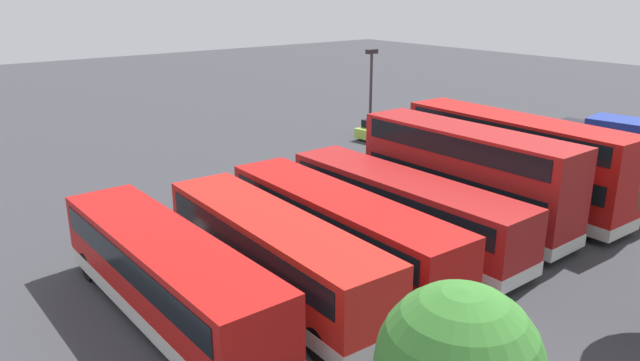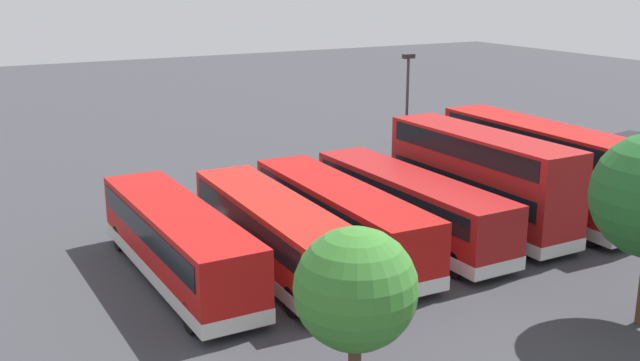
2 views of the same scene
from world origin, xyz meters
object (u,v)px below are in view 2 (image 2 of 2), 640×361
(bus_double_decker_second, at_px, (538,167))
(bus_single_deck_fourth, at_px, (409,204))
(bus_single_deck_fifth, at_px, (340,217))
(bus_single_deck_seventh, at_px, (177,241))
(bus_double_decker_third, at_px, (479,177))
(bus_single_deck_near_end, at_px, (589,177))
(bus_single_deck_sixth, at_px, (273,231))
(car_hatchback_silver, at_px, (437,137))
(lamp_post_tall, at_px, (407,108))

(bus_double_decker_second, relative_size, bus_single_deck_fourth, 1.00)
(bus_single_deck_fifth, distance_m, bus_single_deck_seventh, 6.99)
(bus_double_decker_second, relative_size, bus_double_decker_third, 1.12)
(bus_single_deck_near_end, relative_size, bus_single_deck_seventh, 0.93)
(bus_single_deck_sixth, xyz_separation_m, car_hatchback_silver, (-19.43, -14.79, -0.92))
(bus_double_decker_third, xyz_separation_m, bus_single_deck_fourth, (3.75, -0.23, -0.82))
(bus_single_deck_fourth, relative_size, bus_single_deck_sixth, 1.04)
(car_hatchback_silver, bearing_deg, bus_single_deck_sixth, 37.27)
(bus_single_deck_fourth, relative_size, bus_single_deck_fifth, 1.00)
(bus_double_decker_second, height_order, bus_single_deck_fourth, bus_double_decker_second)
(bus_double_decker_third, height_order, car_hatchback_silver, bus_double_decker_third)
(bus_single_deck_fourth, height_order, car_hatchback_silver, bus_single_deck_fourth)
(bus_single_deck_sixth, distance_m, lamp_post_tall, 15.04)
(car_hatchback_silver, bearing_deg, lamp_post_tall, 41.95)
(bus_double_decker_third, relative_size, bus_single_deck_sixth, 0.93)
(bus_single_deck_sixth, bearing_deg, bus_double_decker_second, -178.80)
(bus_single_deck_near_end, relative_size, bus_single_deck_fourth, 0.92)
(bus_single_deck_fifth, distance_m, lamp_post_tall, 12.34)
(bus_single_deck_sixth, relative_size, bus_single_deck_seventh, 0.97)
(bus_double_decker_third, bearing_deg, bus_single_deck_sixth, 0.76)
(bus_single_deck_fourth, distance_m, bus_single_deck_fifth, 3.63)
(bus_single_deck_near_end, xyz_separation_m, bus_single_deck_sixth, (17.64, -0.10, 0.00))
(bus_double_decker_third, height_order, bus_single_deck_fourth, bus_double_decker_third)
(bus_double_decker_third, height_order, bus_single_deck_fifth, bus_double_decker_third)
(bus_single_deck_seventh, bearing_deg, bus_single_deck_near_end, 177.74)
(bus_single_deck_seventh, distance_m, car_hatchback_silver, 27.07)
(bus_single_deck_fifth, distance_m, car_hatchback_silver, 21.74)
(bus_double_decker_second, distance_m, car_hatchback_silver, 15.41)
(bus_single_deck_near_end, distance_m, bus_single_deck_fourth, 10.75)
(bus_double_decker_second, bearing_deg, car_hatchback_silver, -108.92)
(bus_single_deck_fifth, bearing_deg, bus_double_decker_third, 179.05)
(bus_single_deck_fourth, height_order, bus_single_deck_sixth, same)
(bus_double_decker_second, xyz_separation_m, bus_single_deck_sixth, (14.47, 0.30, -0.83))
(bus_double_decker_second, distance_m, bus_single_deck_fifth, 11.21)
(bus_double_decker_second, xyz_separation_m, bus_double_decker_third, (3.80, 0.16, -0.00))
(bus_double_decker_second, bearing_deg, bus_single_deck_fifth, 0.20)
(bus_single_deck_seventh, xyz_separation_m, car_hatchback_silver, (-23.12, -14.05, -0.92))
(bus_single_deck_sixth, bearing_deg, bus_single_deck_fourth, -176.90)
(car_hatchback_silver, relative_size, lamp_post_tall, 0.62)
(bus_single_deck_fifth, bearing_deg, bus_single_deck_seventh, -3.89)
(bus_single_deck_near_end, xyz_separation_m, car_hatchback_silver, (-1.79, -14.89, -0.92))
(bus_single_deck_near_end, bearing_deg, bus_double_decker_third, -2.00)
(bus_single_deck_fifth, relative_size, lamp_post_tall, 1.64)
(bus_single_deck_fifth, bearing_deg, bus_single_deck_fourth, -178.25)
(bus_double_decker_third, bearing_deg, bus_single_deck_near_end, 178.00)
(bus_single_deck_near_end, height_order, lamp_post_tall, lamp_post_tall)
(bus_single_deck_fourth, bearing_deg, bus_double_decker_third, 176.45)
(bus_single_deck_near_end, relative_size, bus_double_decker_second, 0.92)
(bus_double_decker_third, xyz_separation_m, bus_single_deck_fifth, (7.38, -0.12, -0.82))
(bus_double_decker_third, bearing_deg, bus_double_decker_second, -177.58)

